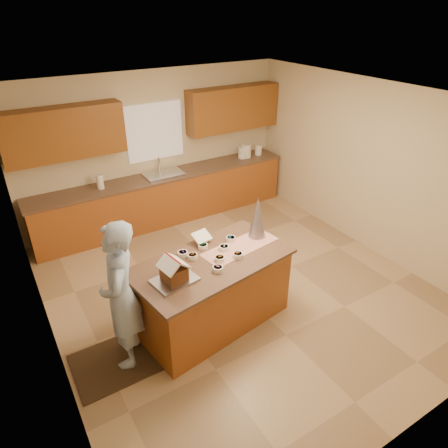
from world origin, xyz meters
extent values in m
plane|color=tan|center=(0.00, 0.00, 0.00)|extent=(5.50, 5.50, 0.00)
plane|color=silver|center=(0.00, 0.00, 2.70)|extent=(5.50, 5.50, 0.00)
plane|color=beige|center=(0.00, 2.75, 1.35)|extent=(5.50, 5.50, 0.00)
plane|color=beige|center=(0.00, -2.75, 1.35)|extent=(5.50, 5.50, 0.00)
plane|color=beige|center=(-2.50, 0.00, 1.35)|extent=(5.50, 5.50, 0.00)
plane|color=beige|center=(2.50, 0.00, 1.35)|extent=(5.50, 5.50, 0.00)
plane|color=gray|center=(-2.48, -0.80, 1.25)|extent=(0.00, 2.50, 2.50)
cube|color=white|center=(0.00, 2.72, 1.65)|extent=(1.05, 0.03, 1.00)
cube|color=#96461F|center=(0.00, 2.45, 0.44)|extent=(4.80, 0.60, 0.88)
cube|color=brown|center=(0.00, 2.45, 0.90)|extent=(4.85, 0.63, 0.04)
cube|color=brown|center=(-1.55, 2.57, 1.90)|extent=(1.85, 0.35, 0.80)
cube|color=brown|center=(1.55, 2.57, 1.90)|extent=(1.85, 0.35, 0.80)
cube|color=silver|center=(0.00, 2.45, 0.89)|extent=(0.70, 0.45, 0.12)
cylinder|color=silver|center=(0.00, 2.63, 1.06)|extent=(0.03, 0.03, 0.28)
cube|color=#96461F|center=(-0.65, -0.42, 0.46)|extent=(1.99, 1.21, 0.91)
cube|color=brown|center=(-0.65, -0.42, 0.93)|extent=(2.08, 1.30, 0.04)
cube|color=#A91E0C|center=(-0.19, -0.35, 0.96)|extent=(1.08, 0.53, 0.01)
cube|color=silver|center=(-1.21, -0.55, 0.97)|extent=(0.53, 0.42, 0.03)
cube|color=white|center=(-0.56, 0.00, 1.05)|extent=(0.25, 0.21, 0.10)
cone|color=silver|center=(0.14, -0.24, 1.24)|extent=(0.26, 0.26, 0.57)
cube|color=black|center=(-1.84, -0.44, 0.01)|extent=(1.21, 0.79, 0.01)
imported|color=#A3C0E8|center=(-1.79, -0.44, 0.91)|extent=(0.65, 0.77, 1.79)
cylinder|color=white|center=(1.71, 2.45, 1.03)|extent=(0.16, 0.16, 0.23)
cylinder|color=white|center=(1.81, 2.45, 1.05)|extent=(0.18, 0.18, 0.27)
cylinder|color=white|center=(2.10, 2.45, 1.02)|extent=(0.14, 0.14, 0.20)
cylinder|color=white|center=(-1.15, 2.45, 1.04)|extent=(0.11, 0.11, 0.25)
cube|color=brown|center=(-1.21, -0.55, 1.06)|extent=(0.26, 0.28, 0.17)
cube|color=white|center=(-1.28, -0.57, 1.20)|extent=(0.19, 0.31, 0.13)
cube|color=white|center=(-1.15, -0.54, 1.20)|extent=(0.19, 0.31, 0.13)
cylinder|color=red|center=(-1.21, -0.55, 1.26)|extent=(0.06, 0.29, 0.02)
cylinder|color=white|center=(-0.40, -0.30, 0.98)|extent=(0.12, 0.12, 0.06)
cylinder|color=orange|center=(-0.58, -0.48, 0.98)|extent=(0.12, 0.12, 0.06)
cylinder|color=#306EB4|center=(-0.22, -0.16, 0.98)|extent=(0.12, 0.12, 0.06)
cylinder|color=#D45B25|center=(-0.83, -0.26, 0.98)|extent=(0.12, 0.12, 0.06)
cylinder|color=#FF78D2|center=(-0.70, -0.64, 0.98)|extent=(0.12, 0.12, 0.06)
cylinder|color=green|center=(-0.61, -0.13, 0.98)|extent=(0.12, 0.12, 0.06)
cylinder|color=orange|center=(-0.35, -0.53, 0.98)|extent=(0.12, 0.12, 0.06)
cylinder|color=purple|center=(-0.91, -0.15, 0.98)|extent=(0.12, 0.12, 0.06)
camera|label=1|loc=(-2.62, -3.91, 3.70)|focal=32.23mm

